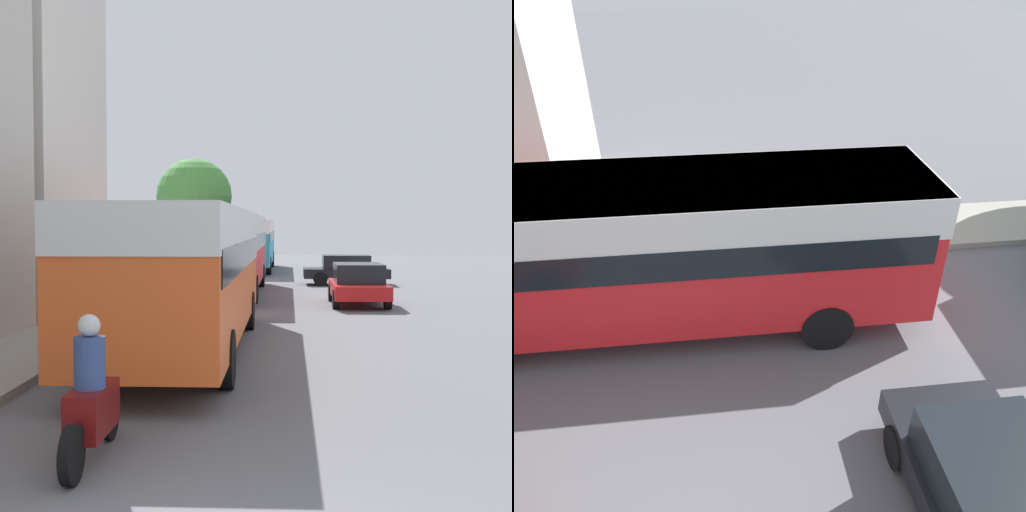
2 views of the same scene
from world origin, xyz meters
TOP-DOWN VIEW (x-y plane):
  - bus_lead at (-1.86, 10.33)m, footprint 2.63×11.03m
  - bus_following at (-2.02, 23.29)m, footprint 2.60×10.87m
  - bus_third_in_line at (-1.85, 37.96)m, footprint 2.50×11.53m
  - motorcycle_behind_lead at (-1.92, 3.19)m, footprint 0.39×2.24m
  - car_crossing at (2.75, 19.60)m, footprint 1.90×3.91m
  - car_far_curb at (2.99, 27.97)m, footprint 3.89×1.86m
  - pedestrian_near_curb at (-5.01, 16.83)m, footprint 0.41×0.41m
  - pedestrian_walking_away at (-5.72, 19.58)m, footprint 0.40×0.40m
  - street_tree at (-5.21, 36.89)m, footprint 4.45×4.45m

SIDE VIEW (x-z plane):
  - motorcycle_behind_lead at x=-1.92m, z-range -0.18..1.55m
  - car_far_curb at x=2.99m, z-range 0.04..1.40m
  - car_crossing at x=2.75m, z-range 0.03..1.46m
  - pedestrian_walking_away at x=-5.72m, z-range 0.16..1.85m
  - pedestrian_near_curb at x=-5.01m, z-range 0.17..2.03m
  - bus_third_in_line at x=-1.85m, z-range 0.46..3.49m
  - bus_lead at x=-1.86m, z-range 0.46..3.55m
  - bus_following at x=-2.02m, z-range 0.46..3.57m
  - street_tree at x=-5.21m, z-range 1.17..7.68m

